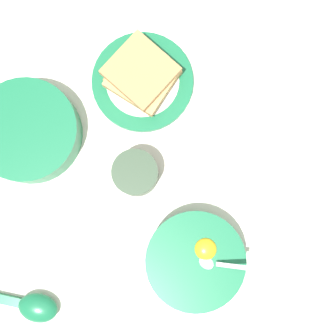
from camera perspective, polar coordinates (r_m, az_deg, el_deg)
ground_plane at (r=0.82m, az=-4.45°, el=-6.99°), size 3.00×3.00×0.00m
egg_bowl at (r=0.79m, az=3.34°, el=-11.16°), size 0.16×0.16×0.08m
toast_plate at (r=0.85m, az=-3.11°, el=10.43°), size 0.18×0.18×0.01m
toast_sandwich at (r=0.82m, az=-3.21°, el=11.24°), size 0.11×0.11×0.05m
soup_spoon at (r=0.85m, az=-16.49°, el=-15.81°), size 0.16×0.09×0.03m
congee_bowl at (r=0.84m, az=-16.69°, el=4.29°), size 0.18×0.18×0.06m
drinking_cup at (r=0.79m, az=-3.96°, el=-0.65°), size 0.08×0.08×0.06m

